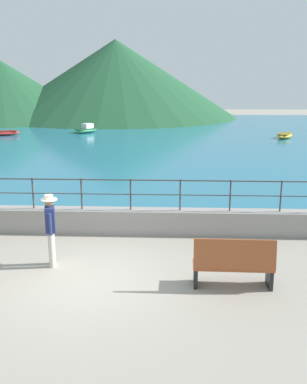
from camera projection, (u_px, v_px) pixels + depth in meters
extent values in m
plane|color=gray|center=(86.00, 280.00, 9.70)|extent=(120.00, 120.00, 0.00)
cube|color=gray|center=(107.00, 221.00, 12.71)|extent=(20.00, 0.56, 0.70)
cylinder|color=#383330|center=(33.00, 193.00, 12.60)|extent=(0.04, 0.04, 0.90)
cylinder|color=#383330|center=(81.00, 194.00, 12.54)|extent=(0.04, 0.04, 0.90)
cylinder|color=#383330|center=(131.00, 194.00, 12.48)|extent=(0.04, 0.04, 0.90)
cylinder|color=#383330|center=(180.00, 195.00, 12.41)|extent=(0.04, 0.04, 0.90)
cylinder|color=#383330|center=(230.00, 196.00, 12.35)|extent=(0.04, 0.04, 0.90)
cylinder|color=#383330|center=(281.00, 196.00, 12.29)|extent=(0.04, 0.04, 0.90)
cylinder|color=#383330|center=(106.00, 180.00, 12.41)|extent=(18.40, 0.04, 0.04)
cylinder|color=#383330|center=(106.00, 194.00, 12.51)|extent=(18.40, 0.03, 0.03)
cube|color=#236B89|center=(150.00, 136.00, 34.70)|extent=(64.00, 44.32, 0.06)
cone|color=#1E4C2D|center=(116.00, 79.00, 51.75)|extent=(28.74, 28.74, 8.98)
cone|color=#1E4C2D|center=(1.00, 90.00, 49.04)|extent=(21.36, 21.36, 6.60)
cube|color=#9E4C28|center=(233.00, 266.00, 9.34)|extent=(1.71, 0.54, 0.06)
cube|color=#9E4C28|center=(235.00, 255.00, 9.04)|extent=(1.70, 0.17, 0.64)
cube|color=black|center=(195.00, 275.00, 9.45)|extent=(0.09, 0.47, 0.43)
cube|color=black|center=(269.00, 277.00, 9.36)|extent=(0.09, 0.47, 0.43)
cylinder|color=beige|center=(52.00, 247.00, 10.47)|extent=(0.15, 0.15, 0.86)
cylinder|color=beige|center=(52.00, 250.00, 10.30)|extent=(0.15, 0.15, 0.86)
cube|color=navy|center=(50.00, 219.00, 10.20)|extent=(0.30, 0.40, 0.60)
cylinder|color=navy|center=(50.00, 218.00, 10.44)|extent=(0.09, 0.09, 0.52)
cylinder|color=navy|center=(50.00, 224.00, 9.99)|extent=(0.09, 0.09, 0.52)
sphere|color=#9E7051|center=(49.00, 202.00, 10.10)|extent=(0.22, 0.22, 0.22)
cylinder|color=beige|center=(49.00, 200.00, 10.09)|extent=(0.38, 0.38, 0.02)
cylinder|color=beige|center=(49.00, 197.00, 10.07)|extent=(0.20, 0.20, 0.10)
ellipsoid|color=gold|center=(285.00, 136.00, 33.18)|extent=(1.88, 2.45, 0.36)
cube|color=brown|center=(285.00, 134.00, 33.14)|extent=(1.55, 1.98, 0.06)
ellipsoid|color=red|center=(5.00, 133.00, 34.84)|extent=(2.47, 1.73, 0.36)
cube|color=maroon|center=(4.00, 131.00, 34.80)|extent=(1.99, 1.42, 0.06)
ellipsoid|color=#338C59|center=(86.00, 131.00, 36.53)|extent=(2.13, 2.36, 0.36)
cube|color=#1C4D31|center=(85.00, 129.00, 36.49)|extent=(1.74, 1.92, 0.06)
cube|color=silver|center=(88.00, 126.00, 36.62)|extent=(0.99, 1.02, 0.40)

